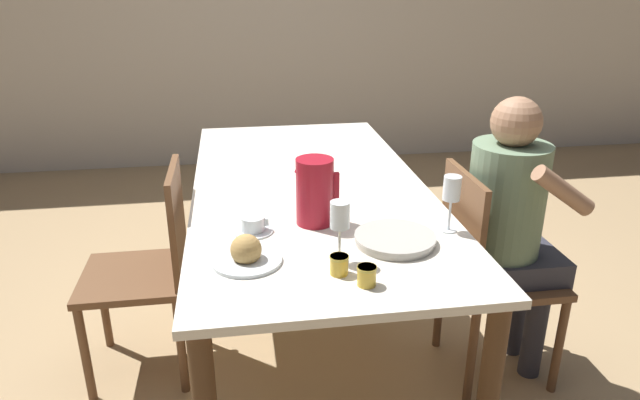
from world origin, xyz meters
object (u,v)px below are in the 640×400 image
(chair_opposite, at_px, (150,266))
(jam_jar_red, at_px, (339,264))
(wine_glass_water, at_px, (452,191))
(person_seated, at_px, (512,217))
(serving_tray, at_px, (395,239))
(bread_plate, at_px, (246,254))
(red_pitcher, at_px, (315,191))
(teacup_near_person, at_px, (253,226))
(jam_jar_amber, at_px, (367,275))
(wine_glass_juice, at_px, (340,219))
(chair_person_side, at_px, (487,269))

(chair_opposite, xyz_separation_m, jam_jar_red, (0.67, -0.66, 0.31))
(wine_glass_water, bearing_deg, person_seated, 28.94)
(serving_tray, xyz_separation_m, bread_plate, (-0.50, -0.06, 0.01))
(red_pitcher, relative_size, jam_jar_red, 4.00)
(red_pitcher, height_order, teacup_near_person, red_pitcher)
(serving_tray, bearing_deg, red_pitcher, 139.31)
(jam_jar_amber, bearing_deg, bread_plate, 150.31)
(red_pitcher, bearing_deg, bread_plate, -133.80)
(person_seated, bearing_deg, wine_glass_juice, -64.98)
(chair_person_side, bearing_deg, wine_glass_juice, -62.98)
(chair_opposite, bearing_deg, bread_plate, -143.97)
(chair_opposite, height_order, red_pitcher, red_pitcher)
(chair_opposite, xyz_separation_m, wine_glass_juice, (0.68, -0.58, 0.42))
(serving_tray, bearing_deg, chair_person_side, 27.58)
(chair_opposite, relative_size, bread_plate, 4.06)
(person_seated, bearing_deg, serving_tray, -65.24)
(red_pitcher, xyz_separation_m, wine_glass_water, (0.46, -0.14, 0.03))
(chair_person_side, bearing_deg, wine_glass_water, -55.15)
(person_seated, relative_size, jam_jar_amber, 19.59)
(wine_glass_water, distance_m, jam_jar_amber, 0.51)
(serving_tray, bearing_deg, teacup_near_person, 160.98)
(chair_person_side, height_order, chair_opposite, same)
(wine_glass_water, height_order, jam_jar_red, wine_glass_water)
(person_seated, bearing_deg, wine_glass_water, -61.06)
(chair_person_side, height_order, bread_plate, chair_person_side)
(chair_person_side, height_order, wine_glass_water, wine_glass_water)
(teacup_near_person, distance_m, bread_plate, 0.22)
(bread_plate, bearing_deg, teacup_near_person, 82.16)
(teacup_near_person, bearing_deg, jam_jar_amber, -53.15)
(bread_plate, distance_m, jam_jar_amber, 0.40)
(red_pitcher, bearing_deg, wine_glass_juice, -83.46)
(red_pitcher, xyz_separation_m, serving_tray, (0.24, -0.21, -0.11))
(chair_opposite, bearing_deg, jam_jar_amber, -134.94)
(person_seated, bearing_deg, bread_plate, -73.33)
(wine_glass_juice, distance_m, teacup_near_person, 0.39)
(bread_plate, bearing_deg, person_seated, 16.67)
(bread_plate, bearing_deg, red_pitcher, 46.20)
(chair_opposite, distance_m, serving_tray, 1.05)
(serving_tray, distance_m, jam_jar_amber, 0.30)
(red_pitcher, bearing_deg, teacup_near_person, -168.32)
(wine_glass_water, distance_m, teacup_near_person, 0.70)
(wine_glass_juice, bearing_deg, person_seated, 25.02)
(chair_opposite, distance_m, jam_jar_red, 0.99)
(bread_plate, bearing_deg, chair_person_side, 17.46)
(chair_opposite, relative_size, jam_jar_amber, 14.94)
(person_seated, distance_m, serving_tray, 0.62)
(teacup_near_person, bearing_deg, wine_glass_water, -7.83)
(jam_jar_red, bearing_deg, chair_person_side, 31.36)
(chair_opposite, bearing_deg, wine_glass_juice, -130.17)
(teacup_near_person, relative_size, jam_jar_red, 2.32)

